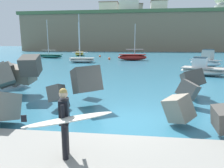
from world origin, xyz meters
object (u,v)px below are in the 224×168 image
at_px(boat_mid_centre, 82,60).
at_px(station_building_west, 129,5).
at_px(boat_near_left, 202,69).
at_px(boat_near_centre, 79,54).
at_px(station_building_east, 159,7).
at_px(boat_near_right, 205,61).
at_px(station_building_annex, 109,9).
at_px(boat_mid_right, 50,56).
at_px(station_building_central, 133,10).
at_px(boat_mid_left, 132,57).
at_px(mooring_buoy_inner, 109,59).
at_px(radar_dome, 223,0).
at_px(surfer_with_board, 65,119).
at_px(mooring_buoy_outer, 136,59).
at_px(mooring_buoy_middle, 100,56).

height_order(boat_mid_centre, station_building_west, station_building_west).
bearing_deg(boat_mid_centre, boat_near_left, -37.06).
bearing_deg(boat_mid_centre, station_building_west, 84.78).
bearing_deg(boat_near_centre, station_building_east, 60.83).
bearing_deg(boat_near_left, boat_near_right, 71.10).
bearing_deg(station_building_annex, boat_mid_right, -95.62).
relative_size(station_building_west, station_building_central, 0.99).
relative_size(boat_near_right, station_building_east, 0.61).
distance_m(boat_mid_left, mooring_buoy_inner, 4.34).
relative_size(boat_near_centre, boat_mid_right, 1.04).
xyz_separation_m(mooring_buoy_inner, radar_dome, (39.56, 55.96, 20.21)).
xyz_separation_m(surfer_with_board, mooring_buoy_outer, (1.53, 34.03, -1.06)).
bearing_deg(boat_near_centre, mooring_buoy_inner, -53.50).
distance_m(boat_near_right, station_building_east, 64.63).
bearing_deg(boat_mid_centre, station_building_central, 83.80).
bearing_deg(mooring_buoy_inner, boat_near_right, -32.24).
height_order(boat_mid_right, station_building_east, station_building_east).
bearing_deg(boat_near_right, station_building_east, 90.79).
bearing_deg(station_building_west, station_building_east, 19.27).
bearing_deg(mooring_buoy_inner, mooring_buoy_middle, 112.85).
xyz_separation_m(boat_near_centre, boat_mid_left, (13.57, -13.07, 0.09)).
distance_m(boat_near_left, boat_mid_left, 18.31).
distance_m(boat_mid_centre, station_building_west, 57.99).
xyz_separation_m(station_building_central, station_building_east, (10.49, -1.60, 0.49)).
bearing_deg(station_building_annex, boat_mid_left, -78.28).
relative_size(boat_mid_centre, mooring_buoy_outer, 16.98).
bearing_deg(boat_mid_left, station_building_west, 93.32).
bearing_deg(mooring_buoy_middle, radar_dome, 48.67).
height_order(boat_mid_right, station_building_central, station_building_central).
height_order(boat_mid_left, station_building_annex, station_building_annex).
distance_m(surfer_with_board, boat_mid_centre, 28.70).
distance_m(mooring_buoy_outer, station_building_annex, 61.06).
relative_size(mooring_buoy_middle, station_building_central, 0.05).
distance_m(boat_mid_centre, mooring_buoy_inner, 6.97).
distance_m(boat_near_left, boat_mid_centre, 18.94).
height_order(boat_near_right, boat_mid_left, boat_mid_left).
bearing_deg(mooring_buoy_outer, station_building_central, 92.14).
distance_m(surfer_with_board, mooring_buoy_inner, 33.94).
bearing_deg(station_building_east, station_building_annex, 169.27).
height_order(boat_near_centre, mooring_buoy_inner, boat_near_centre).
bearing_deg(boat_near_centre, boat_mid_centre, -72.98).
distance_m(boat_near_left, boat_near_right, 8.79).
bearing_deg(station_building_west, boat_near_centre, -106.30).
bearing_deg(boat_near_centre, boat_mid_left, -43.92).
xyz_separation_m(boat_mid_left, radar_dome, (35.28, 56.49, 19.82)).
bearing_deg(boat_near_right, mooring_buoy_middle, 136.69).
xyz_separation_m(surfer_with_board, station_building_central, (-0.51, 88.66, 15.87)).
height_order(boat_near_centre, boat_mid_centre, boat_near_centre).
relative_size(station_building_west, station_building_east, 1.20).
relative_size(boat_mid_right, station_building_east, 1.15).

